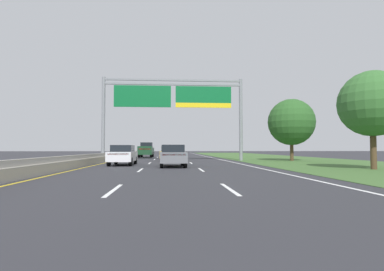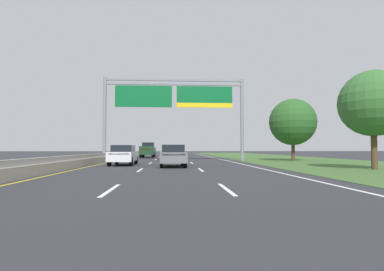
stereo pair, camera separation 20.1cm
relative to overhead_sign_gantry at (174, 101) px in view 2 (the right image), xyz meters
name	(u,v)px [view 2 (the right image)]	position (x,y,z in m)	size (l,w,h in m)	color
ground_plane	(171,160)	(-0.30, 1.54, -6.37)	(220.00, 220.00, 0.00)	#2B2B30
lane_striping	(171,160)	(-0.30, 1.08, -6.37)	(11.96, 106.00, 0.01)	white
grass_verge_right	(294,160)	(13.65, 1.54, -6.36)	(14.00, 110.00, 0.02)	#3D602D
median_barrier_concrete	(111,157)	(-6.90, 1.54, -6.02)	(0.60, 110.00, 0.85)	#A8A399
overhead_sign_gantry	(174,101)	(0.00, 0.00, 0.00)	(15.06, 0.42, 8.89)	gray
pickup_truck_darkgreen	(148,150)	(-3.82, 13.29, -5.30)	(2.07, 5.43, 2.20)	#193D23
car_white_left_lane_sedan	(124,155)	(-4.05, -8.19, -5.56)	(1.86, 4.42, 1.57)	silver
car_grey_centre_lane_sedan	(173,155)	(-0.16, -10.57, -5.56)	(1.95, 4.45, 1.57)	slate
car_gold_centre_lane_sedan	(171,153)	(-0.38, -0.78, -5.56)	(1.93, 4.44, 1.57)	#A38438
roadside_tree_near	(373,103)	(12.24, -14.61, -2.27)	(4.11, 4.11, 6.17)	#4C3823
roadside_tree_mid	(293,122)	(12.45, -1.28, -2.29)	(4.88, 4.88, 6.53)	#4C3823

